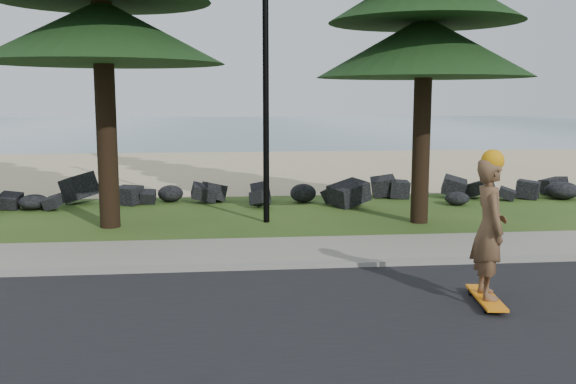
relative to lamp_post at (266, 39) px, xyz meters
name	(u,v)px	position (x,y,z in m)	size (l,w,h in m)	color
ground	(279,256)	(0.00, -3.20, -4.13)	(160.00, 160.00, 0.00)	#274616
road	(314,352)	(0.00, -7.70, -4.12)	(160.00, 7.00, 0.02)	black
kerb	(284,266)	(0.00, -4.10, -4.08)	(160.00, 0.20, 0.10)	gray
sidewalk	(278,251)	(0.00, -3.00, -4.09)	(160.00, 2.00, 0.08)	gray
beach_sand	(247,168)	(0.00, 11.30, -4.13)	(160.00, 15.00, 0.01)	tan
ocean	(232,126)	(0.00, 47.80, -4.13)	(160.00, 58.00, 0.01)	#3D6775
seawall_boulders	(260,205)	(0.00, 2.40, -4.13)	(60.00, 2.40, 1.10)	black
lamp_post	(266,39)	(0.00, 0.00, 0.00)	(0.25, 0.14, 8.14)	black
skateboarder	(489,229)	(2.62, -6.27, -3.05)	(0.55, 1.19, 2.16)	orange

